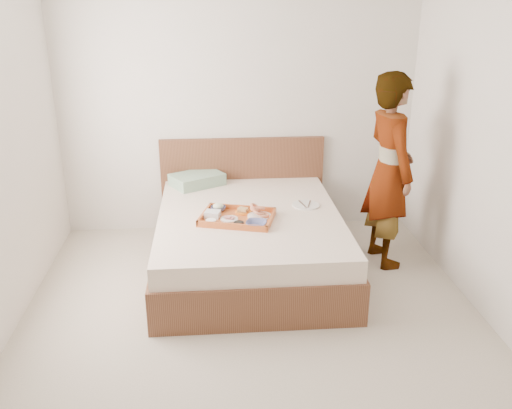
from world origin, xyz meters
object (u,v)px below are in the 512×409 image
object	(u,v)px
bed	(249,242)
person	(389,171)
dinner_plate	(306,205)
tray	(237,217)

from	to	relation	value
bed	person	xyz separation A→B (m)	(1.23, 0.08, 0.59)
bed	dinner_plate	world-z (taller)	dinner_plate
tray	dinner_plate	world-z (taller)	tray
dinner_plate	tray	bearing A→B (deg)	-155.83
bed	dinner_plate	size ratio (longest dim) A/B	8.23
person	dinner_plate	bearing A→B (deg)	76.02
dinner_plate	person	bearing A→B (deg)	-5.25
tray	person	bearing A→B (deg)	24.93
person	tray	bearing A→B (deg)	90.42
tray	person	distance (m)	1.39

